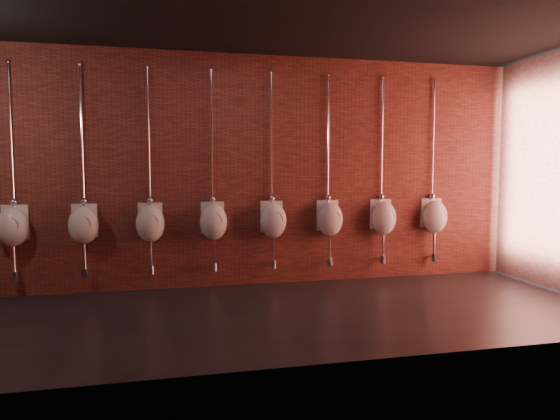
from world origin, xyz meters
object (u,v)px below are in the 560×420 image
at_px(urinal_1, 13,226).
at_px(urinal_6, 330,218).
at_px(urinal_5, 273,219).
at_px(urinal_7, 383,217).
at_px(urinal_8, 434,216).
at_px(urinal_4, 213,221).
at_px(urinal_2, 83,224).
at_px(urinal_3, 150,222).

xyz_separation_m(urinal_1, urinal_6, (4.14, 0.00, 0.00)).
relative_size(urinal_5, urinal_7, 1.00).
distance_m(urinal_5, urinal_8, 2.49).
distance_m(urinal_5, urinal_6, 0.83).
distance_m(urinal_1, urinal_4, 2.49).
xyz_separation_m(urinal_4, urinal_5, (0.83, 0.00, 0.00)).
bearing_deg(urinal_1, urinal_7, 0.00).
xyz_separation_m(urinal_4, urinal_8, (3.31, 0.00, 0.00)).
bearing_deg(urinal_4, urinal_5, 0.00).
bearing_deg(urinal_1, urinal_2, 0.00).
height_order(urinal_5, urinal_7, same).
relative_size(urinal_5, urinal_6, 1.00).
relative_size(urinal_1, urinal_4, 1.00).
distance_m(urinal_3, urinal_7, 3.31).
bearing_deg(urinal_3, urinal_8, 0.00).
height_order(urinal_3, urinal_6, same).
relative_size(urinal_4, urinal_8, 1.00).
bearing_deg(urinal_4, urinal_8, 0.00).
bearing_deg(urinal_1, urinal_6, 0.00).
height_order(urinal_2, urinal_3, same).
bearing_deg(urinal_7, urinal_2, 180.00).
bearing_deg(urinal_5, urinal_6, 0.00).
relative_size(urinal_4, urinal_5, 1.00).
xyz_separation_m(urinal_1, urinal_3, (1.66, 0.00, 0.00)).
relative_size(urinal_1, urinal_6, 1.00).
xyz_separation_m(urinal_5, urinal_7, (1.66, 0.00, 0.00)).
distance_m(urinal_2, urinal_7, 4.14).
bearing_deg(urinal_3, urinal_6, 0.00).
relative_size(urinal_4, urinal_6, 1.00).
bearing_deg(urinal_5, urinal_8, 0.00).
bearing_deg(urinal_8, urinal_2, 180.00).
bearing_deg(urinal_6, urinal_3, 180.00).
xyz_separation_m(urinal_1, urinal_5, (3.31, 0.00, 0.00)).
bearing_deg(urinal_8, urinal_1, 180.00).
distance_m(urinal_2, urinal_6, 3.31).
xyz_separation_m(urinal_2, urinal_7, (4.14, 0.00, 0.00)).
xyz_separation_m(urinal_4, urinal_7, (2.49, 0.00, 0.00)).
distance_m(urinal_3, urinal_6, 2.49).
xyz_separation_m(urinal_2, urinal_3, (0.83, 0.00, 0.00)).
bearing_deg(urinal_6, urinal_5, 180.00).
bearing_deg(urinal_5, urinal_2, 180.00).
xyz_separation_m(urinal_2, urinal_6, (3.31, 0.00, 0.00)).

